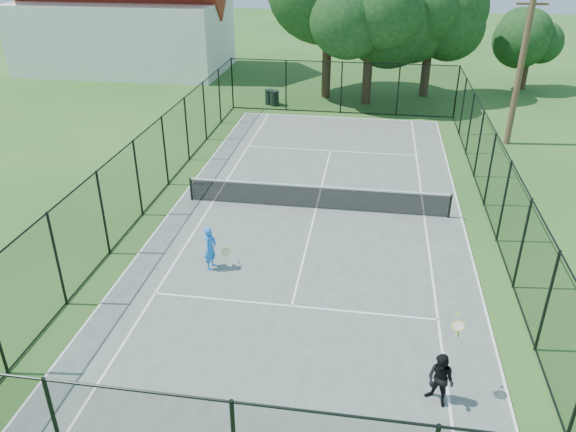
# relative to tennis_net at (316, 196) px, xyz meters

# --- Properties ---
(ground) EXTENTS (120.00, 120.00, 0.00)m
(ground) POSITION_rel_tennis_net_xyz_m (0.00, 0.00, -0.58)
(ground) COLOR #204C1A
(tennis_court) EXTENTS (11.00, 24.00, 0.06)m
(tennis_court) POSITION_rel_tennis_net_xyz_m (0.00, 0.00, -0.55)
(tennis_court) COLOR #505E56
(tennis_court) RESTS_ON ground
(tennis_net) EXTENTS (10.08, 0.08, 0.95)m
(tennis_net) POSITION_rel_tennis_net_xyz_m (0.00, 0.00, 0.00)
(tennis_net) COLOR black
(tennis_net) RESTS_ON tennis_court
(fence) EXTENTS (13.10, 26.10, 3.00)m
(fence) POSITION_rel_tennis_net_xyz_m (0.00, 0.00, 0.92)
(fence) COLOR black
(fence) RESTS_ON ground
(tree_near_mid) EXTENTS (6.29, 6.29, 8.22)m
(tree_near_mid) POSITION_rel_tennis_net_xyz_m (1.41, 15.29, 4.48)
(tree_near_mid) COLOR #332114
(tree_near_mid) RESTS_ON ground
(tree_near_right) EXTENTS (5.33, 5.33, 7.35)m
(tree_near_right) POSITION_rel_tennis_net_xyz_m (5.07, 17.67, 4.09)
(tree_near_right) COLOR #332114
(tree_near_right) RESTS_ON ground
(tree_far_right) EXTENTS (3.86, 3.86, 5.10)m
(tree_far_right) POSITION_rel_tennis_net_xyz_m (11.75, 20.60, 2.57)
(tree_far_right) COLOR #332114
(tree_far_right) RESTS_ON ground
(building) EXTENTS (15.30, 8.15, 11.87)m
(building) POSITION_rel_tennis_net_xyz_m (-17.00, 22.00, 4.35)
(building) COLOR silver
(building) RESTS_ON ground
(trash_bin_left) EXTENTS (0.58, 0.58, 0.90)m
(trash_bin_left) POSITION_rel_tennis_net_xyz_m (-4.48, 14.20, -0.12)
(trash_bin_left) COLOR black
(trash_bin_left) RESTS_ON ground
(trash_bin_right) EXTENTS (0.58, 0.58, 0.92)m
(trash_bin_right) POSITION_rel_tennis_net_xyz_m (-4.12, 13.95, -0.11)
(trash_bin_right) COLOR black
(trash_bin_right) RESTS_ON ground
(utility_pole) EXTENTS (1.40, 0.30, 7.34)m
(utility_pole) POSITION_rel_tennis_net_xyz_m (8.73, 9.00, 3.16)
(utility_pole) COLOR #4C3823
(utility_pole) RESTS_ON ground
(player_blue) EXTENTS (0.80, 0.58, 1.45)m
(player_blue) POSITION_rel_tennis_net_xyz_m (-2.83, -4.75, 0.20)
(player_blue) COLOR #1B7CEB
(player_blue) RESTS_ON tennis_court
(player_black) EXTENTS (0.83, 1.04, 2.11)m
(player_black) POSITION_rel_tennis_net_xyz_m (3.83, -9.53, 0.16)
(player_black) COLOR black
(player_black) RESTS_ON tennis_court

